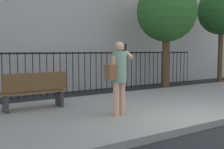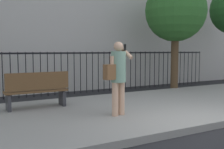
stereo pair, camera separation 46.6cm
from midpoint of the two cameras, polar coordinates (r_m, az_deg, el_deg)
name	(u,v)px [view 2 (the right image)]	position (r m, az deg, el deg)	size (l,w,h in m)	color
ground_plane	(209,131)	(6.18, 21.62, -10.86)	(60.00, 60.00, 0.00)	black
sidewalk	(146,108)	(7.69, 8.75, -6.86)	(28.00, 4.40, 0.15)	gray
iron_fence	(89,67)	(10.70, -3.47, 1.66)	(12.03, 0.04, 1.60)	black
pedestrian_on_phone	(118,73)	(6.27, 3.29, 0.34)	(0.70, 0.50, 1.71)	tan
street_bench	(37,89)	(7.28, -13.58, -3.03)	(1.60, 0.45, 0.95)	brown
street_tree_far	(176,12)	(11.38, 14.27, 12.56)	(2.40, 2.40, 4.40)	#4C3823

